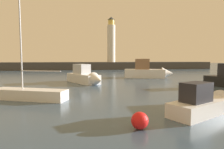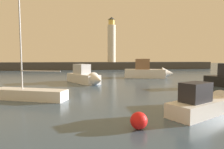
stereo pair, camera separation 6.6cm
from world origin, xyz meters
TOP-DOWN VIEW (x-y plane):
  - ground_plane at (0.00, 28.91)m, footprint 220.00×220.00m
  - breakwater at (0.00, 57.82)m, footprint 73.80×6.05m
  - lighthouse at (4.86, 57.82)m, footprint 2.47×2.47m
  - motorboat_1 at (2.78, 9.05)m, footprint 6.09×4.00m
  - motorboat_2 at (-4.10, 24.12)m, footprint 5.07×7.23m
  - motorboat_4 at (6.80, 29.95)m, footprint 8.41×4.23m
  - sailboat_moored at (-8.85, 14.63)m, footprint 6.16×3.58m
  - mooring_buoy at (-2.24, 7.00)m, footprint 0.80×0.80m

SIDE VIEW (x-z plane):
  - ground_plane at x=0.00m, z-range 0.00..0.00m
  - mooring_buoy at x=-2.24m, z-range 0.00..0.80m
  - sailboat_moored at x=-8.85m, z-range -3.96..4.95m
  - motorboat_1 at x=2.78m, z-range -0.52..1.69m
  - motorboat_2 at x=-4.10m, z-range -0.53..2.23m
  - motorboat_4 at x=6.80m, z-range -0.67..2.76m
  - breakwater at x=0.00m, z-range 0.00..2.22m
  - lighthouse at x=4.86m, z-range 1.86..15.67m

